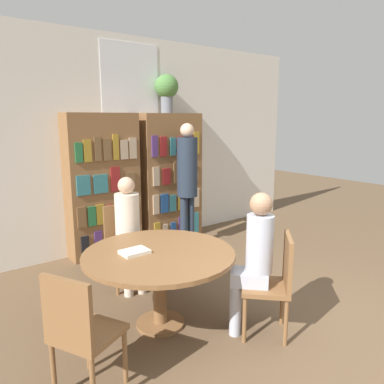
{
  "coord_description": "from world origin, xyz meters",
  "views": [
    {
      "loc": [
        -2.66,
        -1.35,
        1.88
      ],
      "look_at": [
        -0.12,
        1.93,
        1.05
      ],
      "focal_mm": 35.0,
      "sensor_mm": 36.0,
      "label": 1
    }
  ],
  "objects_px": {
    "flower_vase": "(167,89)",
    "chair_near_camera": "(80,329)",
    "reading_table": "(159,263)",
    "chair_far_side": "(275,280)",
    "chair_left_side": "(124,240)",
    "librarian_standing": "(187,173)",
    "bookshelf_left": "(103,186)",
    "seated_reader_left": "(129,227)",
    "seated_reader_right": "(254,256)",
    "bookshelf_right": "(171,178)"
  },
  "relations": [
    {
      "from": "flower_vase",
      "to": "chair_near_camera",
      "type": "distance_m",
      "value": 3.87
    },
    {
      "from": "reading_table",
      "to": "chair_far_side",
      "type": "relative_size",
      "value": 1.49
    },
    {
      "from": "chair_left_side",
      "to": "chair_far_side",
      "type": "relative_size",
      "value": 1.0
    },
    {
      "from": "librarian_standing",
      "to": "chair_near_camera",
      "type": "bearing_deg",
      "value": -140.3
    },
    {
      "from": "chair_near_camera",
      "to": "chair_far_side",
      "type": "xyz_separation_m",
      "value": [
        1.62,
        -0.28,
        0.0
      ]
    },
    {
      "from": "bookshelf_left",
      "to": "chair_left_side",
      "type": "bearing_deg",
      "value": -102.93
    },
    {
      "from": "reading_table",
      "to": "chair_near_camera",
      "type": "relative_size",
      "value": 1.49
    },
    {
      "from": "chair_left_side",
      "to": "librarian_standing",
      "type": "relative_size",
      "value": 0.5
    },
    {
      "from": "chair_far_side",
      "to": "seated_reader_left",
      "type": "xyz_separation_m",
      "value": [
        -0.56,
        1.55,
        0.21
      ]
    },
    {
      "from": "seated_reader_right",
      "to": "bookshelf_right",
      "type": "bearing_deg",
      "value": 26.06
    },
    {
      "from": "flower_vase",
      "to": "chair_left_side",
      "type": "relative_size",
      "value": 0.62
    },
    {
      "from": "flower_vase",
      "to": "chair_far_side",
      "type": "height_order",
      "value": "flower_vase"
    },
    {
      "from": "bookshelf_right",
      "to": "seated_reader_right",
      "type": "bearing_deg",
      "value": -109.84
    },
    {
      "from": "chair_far_side",
      "to": "librarian_standing",
      "type": "distance_m",
      "value": 2.45
    },
    {
      "from": "bookshelf_left",
      "to": "chair_near_camera",
      "type": "xyz_separation_m",
      "value": [
        -1.32,
        -2.47,
        -0.46
      ]
    },
    {
      "from": "chair_near_camera",
      "to": "chair_left_side",
      "type": "xyz_separation_m",
      "value": [
        1.09,
        1.45,
        0.0
      ]
    },
    {
      "from": "reading_table",
      "to": "chair_left_side",
      "type": "relative_size",
      "value": 1.49
    },
    {
      "from": "chair_far_side",
      "to": "chair_left_side",
      "type": "bearing_deg",
      "value": 63.0
    },
    {
      "from": "seated_reader_left",
      "to": "seated_reader_right",
      "type": "distance_m",
      "value": 1.48
    },
    {
      "from": "reading_table",
      "to": "seated_reader_right",
      "type": "height_order",
      "value": "seated_reader_right"
    },
    {
      "from": "seated_reader_right",
      "to": "librarian_standing",
      "type": "relative_size",
      "value": 0.71
    },
    {
      "from": "bookshelf_right",
      "to": "chair_left_side",
      "type": "xyz_separation_m",
      "value": [
        -1.35,
        -1.03,
        -0.46
      ]
    },
    {
      "from": "chair_far_side",
      "to": "librarian_standing",
      "type": "xyz_separation_m",
      "value": [
        0.76,
        2.26,
        0.59
      ]
    },
    {
      "from": "flower_vase",
      "to": "librarian_standing",
      "type": "height_order",
      "value": "flower_vase"
    },
    {
      "from": "flower_vase",
      "to": "seated_reader_right",
      "type": "bearing_deg",
      "value": -108.88
    },
    {
      "from": "chair_left_side",
      "to": "chair_far_side",
      "type": "distance_m",
      "value": 1.81
    },
    {
      "from": "bookshelf_right",
      "to": "chair_left_side",
      "type": "relative_size",
      "value": 2.14
    },
    {
      "from": "bookshelf_right",
      "to": "seated_reader_left",
      "type": "height_order",
      "value": "bookshelf_right"
    },
    {
      "from": "chair_near_camera",
      "to": "reading_table",
      "type": "bearing_deg",
      "value": 90.0
    },
    {
      "from": "chair_far_side",
      "to": "seated_reader_right",
      "type": "bearing_deg",
      "value": 90.0
    },
    {
      "from": "flower_vase",
      "to": "chair_far_side",
      "type": "distance_m",
      "value": 3.37
    },
    {
      "from": "seated_reader_left",
      "to": "flower_vase",
      "type": "bearing_deg",
      "value": -127.86
    },
    {
      "from": "chair_left_side",
      "to": "flower_vase",
      "type": "bearing_deg",
      "value": -131.67
    },
    {
      "from": "flower_vase",
      "to": "chair_far_side",
      "type": "relative_size",
      "value": 0.62
    },
    {
      "from": "bookshelf_left",
      "to": "flower_vase",
      "type": "bearing_deg",
      "value": 0.25
    },
    {
      "from": "chair_left_side",
      "to": "seated_reader_right",
      "type": "height_order",
      "value": "seated_reader_right"
    },
    {
      "from": "bookshelf_right",
      "to": "seated_reader_right",
      "type": "relative_size",
      "value": 1.53
    },
    {
      "from": "seated_reader_left",
      "to": "seated_reader_right",
      "type": "xyz_separation_m",
      "value": [
        0.43,
        -1.42,
        -0.0
      ]
    },
    {
      "from": "flower_vase",
      "to": "chair_left_side",
      "type": "height_order",
      "value": "flower_vase"
    },
    {
      "from": "flower_vase",
      "to": "reading_table",
      "type": "xyz_separation_m",
      "value": [
        -1.48,
        -2.03,
        -1.68
      ]
    },
    {
      "from": "seated_reader_left",
      "to": "chair_near_camera",
      "type": "bearing_deg",
      "value": 60.16
    },
    {
      "from": "bookshelf_left",
      "to": "bookshelf_right",
      "type": "height_order",
      "value": "same"
    },
    {
      "from": "librarian_standing",
      "to": "seated_reader_right",
      "type": "bearing_deg",
      "value": -112.7
    },
    {
      "from": "reading_table",
      "to": "seated_reader_left",
      "type": "bearing_deg",
      "value": 80.1
    },
    {
      "from": "chair_far_side",
      "to": "librarian_standing",
      "type": "bearing_deg",
      "value": 27.3
    },
    {
      "from": "chair_far_side",
      "to": "seated_reader_right",
      "type": "relative_size",
      "value": 0.71
    },
    {
      "from": "bookshelf_left",
      "to": "chair_near_camera",
      "type": "relative_size",
      "value": 2.14
    },
    {
      "from": "reading_table",
      "to": "bookshelf_right",
      "type": "bearing_deg",
      "value": 53.07
    },
    {
      "from": "chair_near_camera",
      "to": "seated_reader_right",
      "type": "height_order",
      "value": "seated_reader_right"
    },
    {
      "from": "reading_table",
      "to": "librarian_standing",
      "type": "height_order",
      "value": "librarian_standing"
    }
  ]
}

